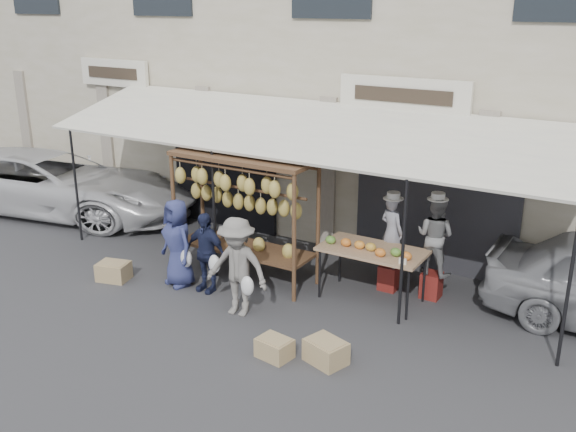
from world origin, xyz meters
name	(u,v)px	position (x,y,z in m)	size (l,w,h in m)	color
ground_plane	(223,314)	(0.00, 0.00, 0.00)	(90.00, 90.00, 0.00)	#2D2D30
shophouse	(393,51)	(0.00, 6.50, 3.65)	(24.00, 6.15, 7.30)	beige
awning	(297,130)	(0.01, 2.28, 2.57)	(10.00, 2.35, 2.92)	silver
banana_rack	(242,194)	(-0.53, 1.33, 1.57)	(2.60, 0.90, 2.24)	#402918
produce_table	(372,251)	(1.78, 1.67, 0.87)	(1.70, 0.90, 1.04)	tan
vendor_left	(392,232)	(1.88, 2.23, 1.05)	(0.45, 0.29, 1.23)	#90919E
vendor_right	(435,236)	(2.61, 2.30, 1.09)	(0.64, 0.50, 1.31)	gray
customer_left	(178,243)	(-1.32, 0.52, 0.77)	(0.75, 0.49, 1.54)	navy
customer_mid	(206,252)	(-0.76, 0.58, 0.70)	(0.82, 0.34, 1.39)	#1B213E
customer_right	(237,267)	(0.20, 0.15, 0.80)	(1.03, 0.59, 1.60)	slate
stool_left	(389,277)	(1.88, 2.23, 0.22)	(0.31, 0.31, 0.44)	maroon
stool_right	(431,285)	(2.61, 2.30, 0.22)	(0.31, 0.31, 0.44)	maroon
crate_near_a	(275,348)	(1.40, -0.66, 0.14)	(0.47, 0.35, 0.28)	tan
crate_near_b	(326,352)	(2.07, -0.41, 0.16)	(0.54, 0.41, 0.32)	tan
crate_far	(114,271)	(-2.45, 0.06, 0.16)	(0.53, 0.40, 0.32)	tan
van	(45,168)	(-6.66, 2.12, 1.04)	(2.29, 4.97, 2.07)	silver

